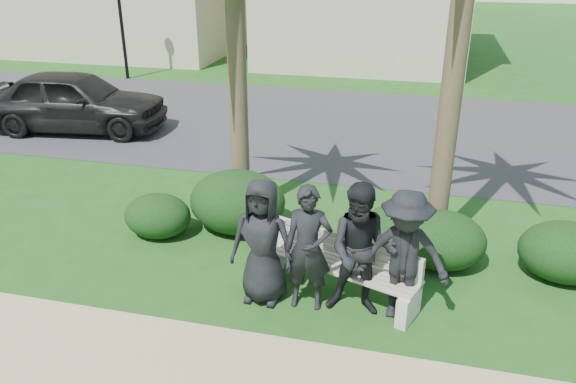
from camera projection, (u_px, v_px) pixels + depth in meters
name	position (u px, v px, depth m)	size (l,w,h in m)	color
ground	(287.00, 292.00, 8.01)	(160.00, 160.00, 0.00)	#1B4B15
footpath	(249.00, 378.00, 6.41)	(30.00, 1.60, 0.01)	tan
asphalt_street	(358.00, 128.00, 15.11)	(160.00, 8.00, 0.01)	#2D2D30
park_bench	(337.00, 270.00, 7.85)	(2.47, 1.26, 0.81)	#A29A88
man_a	(262.00, 242.00, 7.52)	(0.87, 0.57, 1.78)	black
man_b	(308.00, 248.00, 7.38)	(0.64, 0.42, 1.76)	black
man_c	(362.00, 251.00, 7.23)	(0.90, 0.70, 1.85)	black
man_d	(404.00, 256.00, 7.15)	(1.17, 0.67, 1.81)	black
hedge_a	(158.00, 214.00, 9.45)	(1.14, 0.94, 0.74)	black
hedge_b	(237.00, 200.00, 9.58)	(1.66, 1.37, 1.08)	black
hedge_d	(401.00, 231.00, 8.78)	(1.32, 1.09, 0.86)	black
hedge_e	(441.00, 238.00, 8.54)	(1.37, 1.13, 0.89)	black
hedge_f	(567.00, 250.00, 8.20)	(1.36, 1.12, 0.89)	black
car_a	(75.00, 101.00, 14.60)	(1.88, 4.67, 1.59)	black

